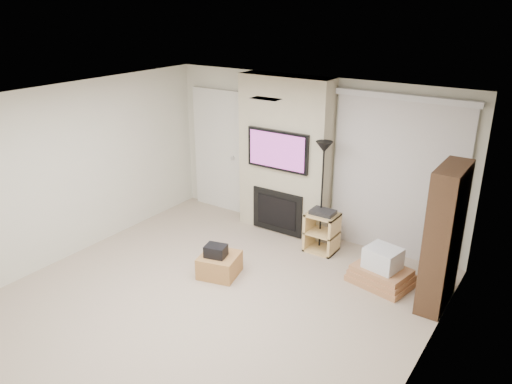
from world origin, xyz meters
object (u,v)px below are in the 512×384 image
Objects in this scene: ottoman at (220,265)px; av_stand at (322,230)px; floor_lamp at (323,166)px; bookshelf at (444,238)px; box_stack at (382,270)px.

ottoman is 1.66m from av_stand.
floor_lamp reaches higher than av_stand.
bookshelf reaches higher than av_stand.
av_stand is at bearing 59.39° from ottoman.
floor_lamp is 2.53× the size of av_stand.
bookshelf reaches higher than floor_lamp.
floor_lamp reaches higher than box_stack.
floor_lamp is at bearing 163.97° from bookshelf.
bookshelf is (2.65, 0.95, 0.75)m from ottoman.
av_stand is (0.84, 1.42, 0.20)m from ottoman.
ottoman is at bearing -152.13° from box_stack.
floor_lamp is 0.98m from av_stand.
av_stand is at bearing 165.69° from bookshelf.
av_stand is (0.07, -0.08, -0.97)m from floor_lamp.
floor_lamp is 1.91× the size of box_stack.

